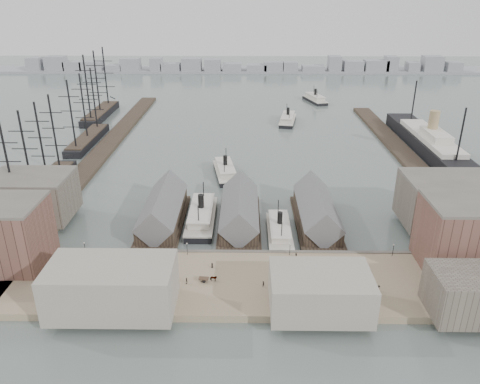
{
  "coord_description": "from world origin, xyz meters",
  "views": [
    {
      "loc": [
        1.94,
        -125.23,
        73.66
      ],
      "look_at": [
        0.0,
        30.0,
        6.0
      ],
      "focal_mm": 35.0,
      "sensor_mm": 36.0,
      "label": 1
    }
  ],
  "objects_px": {
    "horse_cart_center": "(211,279)",
    "ferry_docked_west": "(202,215)",
    "ocean_steamer": "(430,143)",
    "horse_cart_left": "(110,260)",
    "horse_cart_right": "(312,275)",
    "tram": "(435,267)"
  },
  "relations": [
    {
      "from": "ferry_docked_west",
      "to": "ocean_steamer",
      "type": "xyz_separation_m",
      "value": [
        105.0,
        76.52,
        1.86
      ]
    },
    {
      "from": "ocean_steamer",
      "to": "horse_cart_right",
      "type": "height_order",
      "value": "ocean_steamer"
    },
    {
      "from": "horse_cart_center",
      "to": "ferry_docked_west",
      "type": "bearing_deg",
      "value": 14.23
    },
    {
      "from": "ocean_steamer",
      "to": "ferry_docked_west",
      "type": "bearing_deg",
      "value": -143.92
    },
    {
      "from": "horse_cart_left",
      "to": "ferry_docked_west",
      "type": "bearing_deg",
      "value": -9.88
    },
    {
      "from": "ocean_steamer",
      "to": "tram",
      "type": "height_order",
      "value": "ocean_steamer"
    },
    {
      "from": "horse_cart_left",
      "to": "horse_cart_center",
      "type": "xyz_separation_m",
      "value": [
        29.28,
        -9.15,
        0.06
      ]
    },
    {
      "from": "ocean_steamer",
      "to": "horse_cart_left",
      "type": "distance_m",
      "value": 166.3
    },
    {
      "from": "ferry_docked_west",
      "to": "horse_cart_left",
      "type": "bearing_deg",
      "value": -128.84
    },
    {
      "from": "horse_cart_center",
      "to": "horse_cart_right",
      "type": "distance_m",
      "value": 27.26
    },
    {
      "from": "tram",
      "to": "horse_cart_left",
      "type": "height_order",
      "value": "tram"
    },
    {
      "from": "horse_cart_left",
      "to": "horse_cart_center",
      "type": "bearing_deg",
      "value": -78.4
    },
    {
      "from": "horse_cart_left",
      "to": "horse_cart_center",
      "type": "height_order",
      "value": "horse_cart_center"
    },
    {
      "from": "tram",
      "to": "horse_cart_right",
      "type": "relative_size",
      "value": 2.08
    },
    {
      "from": "horse_cart_left",
      "to": "horse_cart_right",
      "type": "distance_m",
      "value": 56.9
    },
    {
      "from": "ocean_steamer",
      "to": "horse_cart_left",
      "type": "bearing_deg",
      "value": -140.57
    },
    {
      "from": "horse_cart_right",
      "to": "horse_cart_center",
      "type": "bearing_deg",
      "value": 113.81
    },
    {
      "from": "horse_cart_left",
      "to": "horse_cart_center",
      "type": "relative_size",
      "value": 0.94
    },
    {
      "from": "ferry_docked_west",
      "to": "horse_cart_right",
      "type": "distance_m",
      "value": 48.97
    },
    {
      "from": "ferry_docked_west",
      "to": "horse_cart_left",
      "type": "height_order",
      "value": "ferry_docked_west"
    },
    {
      "from": "ferry_docked_west",
      "to": "horse_cart_right",
      "type": "relative_size",
      "value": 6.39
    },
    {
      "from": "horse_cart_right",
      "to": "horse_cart_left",
      "type": "bearing_deg",
      "value": 102.28
    }
  ]
}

